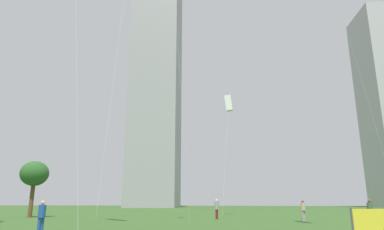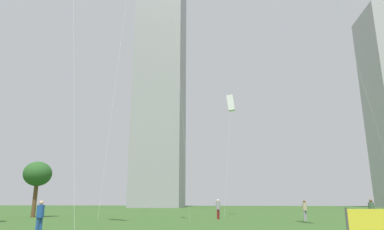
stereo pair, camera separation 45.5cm
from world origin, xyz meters
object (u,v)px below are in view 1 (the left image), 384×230
object	(u,v)px
person_standing_3	(303,209)
distant_highrise_0	(158,62)
kite_flying_0	(229,103)
person_standing_2	(370,210)
person_standing_1	(217,208)
park_tree_0	(34,174)
person_standing_0	(42,215)

from	to	relation	value
person_standing_3	distant_highrise_0	size ratio (longest dim) A/B	0.02
person_standing_3	kite_flying_0	xyz separation A→B (m)	(-6.90, 8.70, 12.55)
person_standing_2	person_standing_3	size ratio (longest dim) A/B	1.02
kite_flying_0	person_standing_1	bearing A→B (deg)	-96.75
kite_flying_0	park_tree_0	bearing A→B (deg)	-160.44
person_standing_1	person_standing_3	bearing A→B (deg)	-79.97
distant_highrise_0	person_standing_0	bearing A→B (deg)	-84.45
person_standing_0	park_tree_0	xyz separation A→B (m)	(-12.85, 17.27, 3.55)
person_standing_0	person_standing_2	xyz separation A→B (m)	(18.94, 11.47, 0.08)
person_standing_2	kite_flying_0	distance (m)	21.28
person_standing_1	person_standing_2	size ratio (longest dim) A/B	1.03
kite_flying_0	distant_highrise_0	size ratio (longest dim) A/B	0.15
person_standing_3	kite_flying_0	size ratio (longest dim) A/B	0.12
person_standing_3	person_standing_2	bearing A→B (deg)	-89.36
person_standing_3	park_tree_0	distance (m)	27.88
person_standing_1	person_standing_0	bearing A→B (deg)	177.04
person_standing_0	park_tree_0	bearing A→B (deg)	-104.15
person_standing_2	person_standing_0	bearing A→B (deg)	-111.08
person_standing_3	distant_highrise_0	bearing A→B (deg)	73.97
distant_highrise_0	person_standing_1	bearing A→B (deg)	-76.12
person_standing_1	person_standing_2	xyz separation A→B (m)	(11.96, -5.71, -0.03)
person_standing_0	person_standing_2	bearing A→B (deg)	160.39
person_standing_0	person_standing_2	world-z (taller)	person_standing_2
person_standing_2	park_tree_0	world-z (taller)	park_tree_0
person_standing_1	distant_highrise_0	world-z (taller)	distant_highrise_0
person_standing_2	park_tree_0	size ratio (longest dim) A/B	0.30
person_standing_3	kite_flying_0	distance (m)	16.76
person_standing_0	kite_flying_0	xyz separation A→B (m)	(7.87, 24.63, 12.60)
person_standing_1	person_standing_3	xyz separation A→B (m)	(7.78, -1.25, -0.05)
person_standing_0	distant_highrise_0	bearing A→B (deg)	-127.71
distant_highrise_0	person_standing_3	bearing A→B (deg)	-71.13
person_standing_1	distant_highrise_0	distance (m)	87.08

